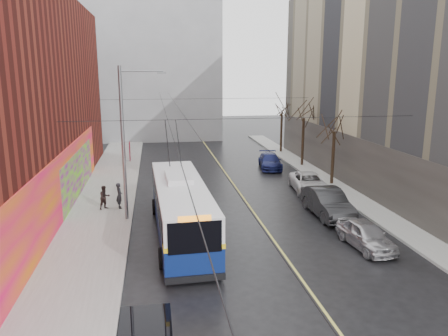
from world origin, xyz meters
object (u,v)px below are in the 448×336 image
object	(u,v)px
tree_far	(282,105)
parked_car_a	(366,235)
tree_near	(335,121)
pedestrian_b	(105,197)
parked_car_d	(270,161)
tree_mid	(304,110)
following_car	(172,170)
parked_car_b	(327,203)
streetlight_pole	(126,140)
trolleybus	(181,208)
pedestrian_a	(119,195)
parked_car_c	(309,183)

from	to	relation	value
tree_far	parked_car_a	distance (m)	26.56
tree_near	pedestrian_b	size ratio (longest dim) A/B	4.22
parked_car_a	parked_car_d	distance (m)	18.55
tree_mid	following_car	xyz separation A→B (m)	(-12.17, -2.56, -4.59)
parked_car_b	pedestrian_b	distance (m)	13.90
parked_car_a	parked_car_b	size ratio (longest dim) A/B	0.78
tree_far	streetlight_pole	bearing A→B (deg)	-127.12
trolleybus	pedestrian_b	size ratio (longest dim) A/B	7.89
parked_car_a	pedestrian_b	xyz separation A→B (m)	(-13.56, 8.07, 0.24)
parked_car_b	trolleybus	bearing A→B (deg)	-168.49
tree_mid	trolleybus	xyz separation A→B (m)	(-12.25, -15.85, -3.69)
parked_car_a	pedestrian_a	world-z (taller)	pedestrian_a
pedestrian_b	pedestrian_a	bearing A→B (deg)	-32.81
trolleybus	tree_near	bearing A→B (deg)	33.71
tree_near	parked_car_c	distance (m)	5.15
parked_car_a	following_car	bearing A→B (deg)	114.04
pedestrian_a	pedestrian_b	world-z (taller)	pedestrian_a
parked_car_a	parked_car_d	bearing A→B (deg)	85.39
trolleybus	parked_car_c	world-z (taller)	trolleybus
parked_car_d	pedestrian_a	size ratio (longest dim) A/B	2.80
parked_car_a	following_car	size ratio (longest dim) A/B	1.01
trolleybus	pedestrian_a	size ratio (longest dim) A/B	7.28
streetlight_pole	parked_car_b	distance (m)	12.63
tree_far	following_car	xyz separation A→B (m)	(-12.17, -9.56, -4.48)
tree_mid	trolleybus	bearing A→B (deg)	-127.71
parked_car_c	parked_car_b	bearing A→B (deg)	-92.02
parked_car_d	streetlight_pole	bearing A→B (deg)	-125.30
pedestrian_b	streetlight_pole	bearing A→B (deg)	-90.29
trolleybus	following_car	xyz separation A→B (m)	(0.08, 13.29, -0.90)
streetlight_pole	trolleybus	xyz separation A→B (m)	(2.89, -2.85, -3.28)
tree_near	trolleybus	distance (m)	15.49
tree_near	parked_car_b	xyz separation A→B (m)	(-3.20, -6.97, -4.14)
parked_car_c	streetlight_pole	bearing A→B (deg)	-154.38
parked_car_b	parked_car_c	bearing A→B (deg)	81.65
tree_near	tree_mid	bearing A→B (deg)	90.00
pedestrian_a	parked_car_d	bearing A→B (deg)	-63.51
tree_mid	parked_car_c	distance (m)	9.95
parked_car_b	tree_mid	bearing A→B (deg)	76.88
tree_mid	pedestrian_b	xyz separation A→B (m)	(-16.76, -10.91, -4.34)
following_car	parked_car_d	bearing A→B (deg)	20.55
parked_car_d	trolleybus	bearing A→B (deg)	-112.19
trolleybus	parked_car_b	xyz separation A→B (m)	(9.05, 1.88, -0.73)
tree_far	pedestrian_a	size ratio (longest dim) A/B	3.99
parked_car_c	pedestrian_b	bearing A→B (deg)	-164.31
tree_mid	tree_far	bearing A→B (deg)	90.00
tree_near	tree_far	distance (m)	14.00
streetlight_pole	parked_car_a	world-z (taller)	streetlight_pole
parked_car_b	parked_car_d	world-z (taller)	parked_car_b
tree_mid	parked_car_b	size ratio (longest dim) A/B	1.31
streetlight_pole	trolleybus	world-z (taller)	streetlight_pole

